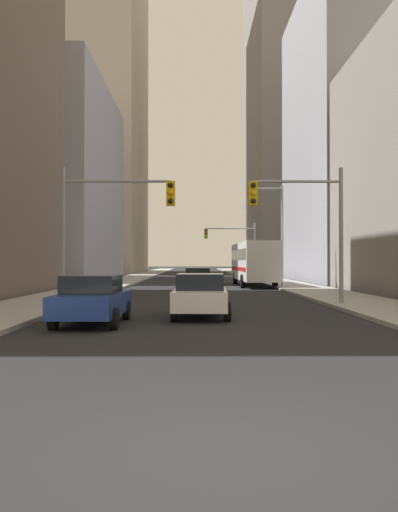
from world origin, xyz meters
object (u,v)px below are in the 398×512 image
sedan_white (200,295)px  traffic_signal_near_right (301,213)px  sedan_green (198,279)px  city_bus (254,262)px  traffic_signal_far_right (232,241)px  traffic_signal_near_left (113,211)px  sedan_blue (93,299)px

sedan_white → traffic_signal_near_right: 6.99m
sedan_white → sedan_green: size_ratio=1.00×
city_bus → sedan_white: (-4.52, -23.58, -1.16)m
sedan_white → sedan_green: (0.06, 17.05, 0.00)m
sedan_white → sedan_green: bearing=89.8°
city_bus → traffic_signal_near_right: (-0.14, -19.24, 2.13)m
city_bus → traffic_signal_far_right: 13.90m
traffic_signal_near_left → sedan_green: bearing=73.4°
city_bus → traffic_signal_near_left: (-8.24, -19.24, 2.17)m
sedan_blue → sedan_white: bearing=31.9°
sedan_blue → traffic_signal_far_right: bearing=79.7°
sedan_blue → traffic_signal_near_left: bearing=93.2°
sedan_green → traffic_signal_near_right: bearing=-71.2°
traffic_signal_near_right → city_bus: bearing=89.6°
city_bus → traffic_signal_far_right: bearing=93.1°
sedan_white → traffic_signal_near_left: size_ratio=0.71×
sedan_green → sedan_blue: bearing=-100.1°
traffic_signal_far_right → sedan_white: bearing=-95.8°
traffic_signal_near_left → traffic_signal_near_right: bearing=-0.0°
city_bus → sedan_blue: 26.88m
sedan_white → traffic_signal_near_left: (-3.72, 4.34, 3.32)m
city_bus → sedan_white: bearing=-100.9°
sedan_green → traffic_signal_near_left: size_ratio=0.71×
city_bus → traffic_signal_near_left: 21.04m
sedan_green → traffic_signal_far_right: size_ratio=0.71×
city_bus → sedan_blue: bearing=-107.1°
traffic_signal_near_left → traffic_signal_far_right: (7.50, 32.95, 0.02)m
sedan_white → traffic_signal_near_left: bearing=130.6°
traffic_signal_near_right → sedan_green: bearing=108.8°
city_bus → sedan_blue: (-7.88, -25.67, -1.16)m
sedan_green → traffic_signal_far_right: bearing=79.6°
sedan_green → city_bus: bearing=55.7°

